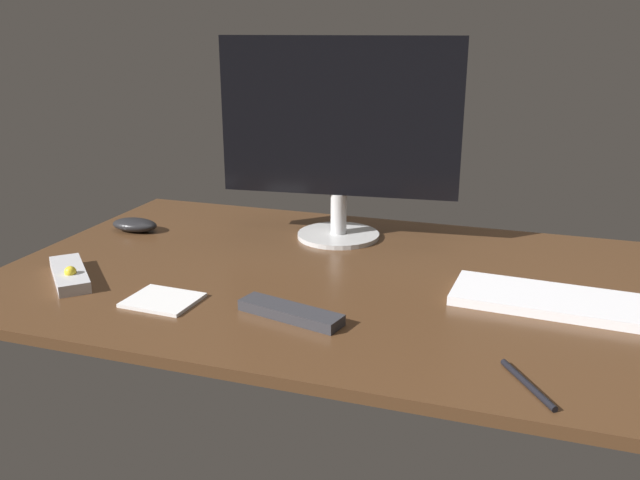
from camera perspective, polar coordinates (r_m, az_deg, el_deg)
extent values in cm
cube|color=#4C301C|center=(132.47, 2.56, -3.49)|extent=(140.00, 84.00, 2.00)
cylinder|color=#BEBEBE|center=(155.58, 1.60, 0.42)|extent=(19.27, 19.27, 1.06)
cylinder|color=#BEBEBE|center=(154.06, 1.62, 2.31)|extent=(3.74, 3.74, 9.57)
cube|color=black|center=(149.57, 1.69, 10.58)|extent=(54.41, 8.57, 35.10)
cube|color=white|center=(125.15, 20.63, -5.10)|extent=(40.85, 16.92, 1.72)
ellipsoid|color=black|center=(166.18, -15.75, 1.28)|extent=(11.73, 6.65, 3.21)
cube|color=#B7B7BC|center=(138.53, -20.87, -2.79)|extent=(17.18, 17.39, 2.26)
sphere|color=yellow|center=(135.18, -20.81, -2.60)|extent=(2.27, 2.27, 2.27)
cube|color=#2D2D33|center=(113.24, -2.59, -6.28)|extent=(19.73, 9.22, 1.91)
cube|color=silver|center=(122.94, -13.46, -5.08)|extent=(12.86, 10.88, 0.65)
cylinder|color=black|center=(97.33, 17.53, -11.82)|extent=(7.92, 11.60, 0.92)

